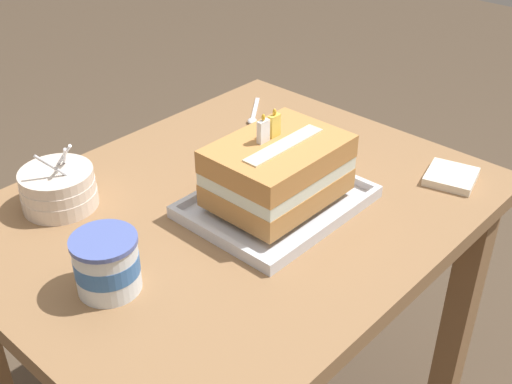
{
  "coord_description": "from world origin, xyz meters",
  "views": [
    {
      "loc": [
        -0.74,
        -0.73,
        1.41
      ],
      "look_at": [
        0.02,
        -0.03,
        0.75
      ],
      "focal_mm": 45.64,
      "sensor_mm": 36.0,
      "label": 1
    }
  ],
  "objects_px": {
    "foil_tray": "(277,204)",
    "serving_spoon_near_tray": "(253,117)",
    "ice_cream_tub": "(107,264)",
    "napkin_pile": "(451,177)",
    "birthday_cake": "(278,170)",
    "bowl_stack": "(58,188)"
  },
  "relations": [
    {
      "from": "birthday_cake",
      "to": "bowl_stack",
      "type": "distance_m",
      "value": 0.42
    },
    {
      "from": "foil_tray",
      "to": "ice_cream_tub",
      "type": "relative_size",
      "value": 3.11
    },
    {
      "from": "foil_tray",
      "to": "serving_spoon_near_tray",
      "type": "xyz_separation_m",
      "value": [
        0.25,
        0.29,
        -0.0
      ]
    },
    {
      "from": "ice_cream_tub",
      "to": "napkin_pile",
      "type": "bearing_deg",
      "value": -19.88
    },
    {
      "from": "ice_cream_tub",
      "to": "napkin_pile",
      "type": "relative_size",
      "value": 0.89
    },
    {
      "from": "foil_tray",
      "to": "ice_cream_tub",
      "type": "distance_m",
      "value": 0.36
    },
    {
      "from": "bowl_stack",
      "to": "napkin_pile",
      "type": "relative_size",
      "value": 1.2
    },
    {
      "from": "birthday_cake",
      "to": "napkin_pile",
      "type": "distance_m",
      "value": 0.38
    },
    {
      "from": "napkin_pile",
      "to": "serving_spoon_near_tray",
      "type": "bearing_deg",
      "value": 97.21
    },
    {
      "from": "foil_tray",
      "to": "ice_cream_tub",
      "type": "xyz_separation_m",
      "value": [
        -0.36,
        0.05,
        0.04
      ]
    },
    {
      "from": "foil_tray",
      "to": "birthday_cake",
      "type": "bearing_deg",
      "value": 90.0
    },
    {
      "from": "birthday_cake",
      "to": "bowl_stack",
      "type": "height_order",
      "value": "birthday_cake"
    },
    {
      "from": "bowl_stack",
      "to": "serving_spoon_near_tray",
      "type": "relative_size",
      "value": 1.08
    },
    {
      "from": "bowl_stack",
      "to": "ice_cream_tub",
      "type": "distance_m",
      "value": 0.28
    },
    {
      "from": "foil_tray",
      "to": "serving_spoon_near_tray",
      "type": "bearing_deg",
      "value": 49.49
    },
    {
      "from": "foil_tray",
      "to": "bowl_stack",
      "type": "height_order",
      "value": "bowl_stack"
    },
    {
      "from": "ice_cream_tub",
      "to": "serving_spoon_near_tray",
      "type": "xyz_separation_m",
      "value": [
        0.61,
        0.25,
        -0.04
      ]
    },
    {
      "from": "ice_cream_tub",
      "to": "napkin_pile",
      "type": "distance_m",
      "value": 0.71
    },
    {
      "from": "ice_cream_tub",
      "to": "bowl_stack",
      "type": "bearing_deg",
      "value": 72.66
    },
    {
      "from": "bowl_stack",
      "to": "foil_tray",
      "type": "bearing_deg",
      "value": -48.33
    },
    {
      "from": "serving_spoon_near_tray",
      "to": "napkin_pile",
      "type": "relative_size",
      "value": 1.11
    },
    {
      "from": "birthday_cake",
      "to": "serving_spoon_near_tray",
      "type": "xyz_separation_m",
      "value": [
        0.25,
        0.29,
        -0.08
      ]
    }
  ]
}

